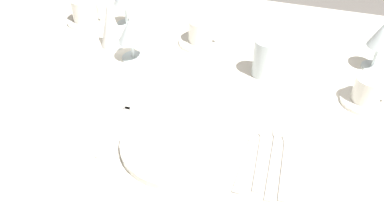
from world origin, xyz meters
TOP-DOWN VIEW (x-y plane):
  - dining_table at (0.00, 0.00)m, footprint 1.80×1.11m
  - dinner_plate at (-0.03, -0.24)m, footprint 0.27×0.27m
  - fork_outer at (-0.19, -0.21)m, footprint 0.02×0.21m
  - dinner_knife at (0.14, -0.23)m, footprint 0.03×0.23m
  - spoon_soup at (0.17, -0.20)m, footprint 0.03×0.21m
  - spoon_dessert at (0.20, -0.20)m, footprint 0.03×0.23m
  - spoon_tea at (0.22, -0.20)m, footprint 0.03×0.21m
  - saucer_left at (0.39, 0.05)m, footprint 0.12×0.12m
  - coffee_cup_left at (0.40, 0.05)m, footprint 0.10×0.07m
  - saucer_right at (-0.50, 0.23)m, footprint 0.13×0.13m
  - coffee_cup_right at (-0.50, 0.23)m, footprint 0.11×0.09m
  - saucer_far at (-0.10, 0.21)m, footprint 0.14×0.14m
  - coffee_cup_far at (-0.09, 0.21)m, footprint 0.10×0.07m
  - wine_glass_centre at (0.42, 0.22)m, footprint 0.07×0.07m
  - wine_glass_left at (-0.26, 0.07)m, footprint 0.08×0.08m
  - drink_tumbler at (0.12, 0.10)m, footprint 0.07×0.07m
  - napkin_folded at (-0.35, 0.12)m, footprint 0.07×0.07m

SIDE VIEW (x-z plane):
  - dining_table at x=0.00m, z-range 0.29..1.03m
  - fork_outer at x=-0.19m, z-range 0.74..0.74m
  - dinner_knife at x=0.14m, z-range 0.74..0.74m
  - spoon_soup at x=0.17m, z-range 0.74..0.75m
  - spoon_tea at x=0.22m, z-range 0.74..0.75m
  - spoon_dessert at x=0.20m, z-range 0.74..0.75m
  - saucer_left at x=0.39m, z-range 0.74..0.75m
  - saucer_right at x=-0.50m, z-range 0.74..0.75m
  - saucer_far at x=-0.10m, z-range 0.74..0.75m
  - dinner_plate at x=-0.03m, z-range 0.74..0.76m
  - coffee_cup_left at x=0.40m, z-range 0.75..0.82m
  - coffee_cup_far at x=-0.09m, z-range 0.75..0.82m
  - coffee_cup_right at x=-0.50m, z-range 0.75..0.82m
  - drink_tumbler at x=0.12m, z-range 0.73..0.84m
  - napkin_folded at x=-0.35m, z-range 0.74..0.89m
  - wine_glass_left at x=-0.26m, z-range 0.76..0.90m
  - wine_glass_centre at x=0.42m, z-range 0.77..0.92m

